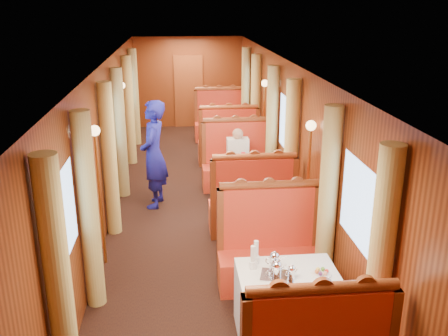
{
  "coord_description": "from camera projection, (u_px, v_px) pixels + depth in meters",
  "views": [
    {
      "loc": [
        -0.36,
        -8.0,
        3.46
      ],
      "look_at": [
        0.33,
        -0.94,
        1.05
      ],
      "focal_mm": 40.0,
      "sensor_mm": 36.0,
      "label": 1
    }
  ],
  "objects": [
    {
      "name": "curtain_left_near_a",
      "position": [
        59.0,
        288.0,
        4.15
      ],
      "size": [
        0.22,
        0.22,
        2.35
      ],
      "primitive_type": "cylinder",
      "color": "tan",
      "rests_on": "floor"
    },
    {
      "name": "table_near",
      "position": [
        286.0,
        303.0,
        5.34
      ],
      "size": [
        1.05,
        0.72,
        0.75
      ],
      "primitive_type": "cube",
      "color": "white",
      "rests_on": "floor"
    },
    {
      "name": "teapot_right",
      "position": [
        291.0,
        273.0,
        5.09
      ],
      "size": [
        0.16,
        0.15,
        0.11
      ],
      "primitive_type": null,
      "rotation": [
        0.0,
        0.0,
        0.41
      ],
      "color": "silver",
      "rests_on": "tea_tray"
    },
    {
      "name": "table_far",
      "position": [
        224.0,
        135.0,
        11.93
      ],
      "size": [
        1.05,
        0.72,
        0.75
      ],
      "primitive_type": "cube",
      "color": "white",
      "rests_on": "floor"
    },
    {
      "name": "curtain_left_far_a",
      "position": [
        129.0,
        111.0,
        10.75
      ],
      "size": [
        0.22,
        0.22,
        2.35
      ],
      "primitive_type": "cylinder",
      "color": "tan",
      "rests_on": "floor"
    },
    {
      "name": "curtain_right_near_b",
      "position": [
        328.0,
        203.0,
        5.87
      ],
      "size": [
        0.22,
        0.22,
        2.35
      ],
      "primitive_type": "cylinder",
      "color": "tan",
      "rests_on": "floor"
    },
    {
      "name": "sconce_left_aft",
      "position": [
        123.0,
        111.0,
        9.76
      ],
      "size": [
        0.14,
        0.14,
        1.95
      ],
      "color": "#BF8C3F",
      "rests_on": "floor"
    },
    {
      "name": "banquette_far_fwd",
      "position": [
        228.0,
        145.0,
        10.96
      ],
      "size": [
        1.3,
        0.55,
        1.34
      ],
      "color": "red",
      "rests_on": "floor"
    },
    {
      "name": "rose_vase_mid",
      "position": [
        243.0,
        156.0,
        8.48
      ],
      "size": [
        0.06,
        0.06,
        0.36
      ],
      "rotation": [
        0.0,
        0.0,
        0.12
      ],
      "color": "silver",
      "rests_on": "table_mid"
    },
    {
      "name": "teapot_back",
      "position": [
        274.0,
        262.0,
        5.27
      ],
      "size": [
        0.18,
        0.14,
        0.14
      ],
      "primitive_type": null,
      "rotation": [
        0.0,
        0.0,
        0.06
      ],
      "color": "silver",
      "rests_on": "tea_tray"
    },
    {
      "name": "floor",
      "position": [
        200.0,
        208.0,
        8.69
      ],
      "size": [
        3.0,
        12.0,
        0.01
      ],
      "primitive_type": null,
      "color": "black",
      "rests_on": "ground"
    },
    {
      "name": "curtain_left_near_b",
      "position": [
        89.0,
        213.0,
        5.62
      ],
      "size": [
        0.22,
        0.22,
        2.35
      ],
      "primitive_type": "cylinder",
      "color": "tan",
      "rests_on": "floor"
    },
    {
      "name": "curtain_right_far_a",
      "position": [
        255.0,
        108.0,
        11.0
      ],
      "size": [
        0.22,
        0.22,
        2.35
      ],
      "primitive_type": "cylinder",
      "color": "tan",
      "rests_on": "floor"
    },
    {
      "name": "table_mid",
      "position": [
        243.0,
        187.0,
        8.64
      ],
      "size": [
        1.05,
        0.72,
        0.75
      ],
      "primitive_type": "cube",
      "color": "white",
      "rests_on": "floor"
    },
    {
      "name": "curtain_right_far_b",
      "position": [
        246.0,
        95.0,
        12.47
      ],
      "size": [
        0.22,
        0.22,
        2.35
      ],
      "primitive_type": "cylinder",
      "color": "tan",
      "rests_on": "floor"
    },
    {
      "name": "sconce_left_fore",
      "position": [
        98.0,
        168.0,
        6.47
      ],
      "size": [
        0.14,
        0.14,
        1.95
      ],
      "color": "#BF8C3F",
      "rests_on": "floor"
    },
    {
      "name": "passenger",
      "position": [
        238.0,
        154.0,
        9.25
      ],
      "size": [
        0.4,
        0.44,
        0.76
      ],
      "color": "beige",
      "rests_on": "banquette_mid_aft"
    },
    {
      "name": "window_left_mid",
      "position": [
        107.0,
        130.0,
        8.09
      ],
      "size": [
        0.01,
        1.2,
        0.9
      ],
      "primitive_type": null,
      "rotation": [
        1.57,
        0.0,
        1.57
      ],
      "color": "#83ADE1",
      "rests_on": "wall_left"
    },
    {
      "name": "tea_tray",
      "position": [
        277.0,
        276.0,
        5.13
      ],
      "size": [
        0.4,
        0.34,
        0.01
      ],
      "primitive_type": "cube",
      "rotation": [
        0.0,
        0.0,
        -0.28
      ],
      "color": "silver",
      "rests_on": "table_near"
    },
    {
      "name": "sconce_right_fore",
      "position": [
        309.0,
        161.0,
        6.72
      ],
      "size": [
        0.14,
        0.14,
        1.95
      ],
      "color": "#BF8C3F",
      "rests_on": "floor"
    },
    {
      "name": "cup_outboard",
      "position": [
        256.0,
        254.0,
        5.36
      ],
      "size": [
        0.08,
        0.08,
        0.26
      ],
      "rotation": [
        0.0,
        0.0,
        -0.28
      ],
      "color": "white",
      "rests_on": "table_near"
    },
    {
      "name": "banquette_far_aft",
      "position": [
        220.0,
        123.0,
        12.87
      ],
      "size": [
        1.3,
        0.55,
        1.34
      ],
      "color": "red",
      "rests_on": "floor"
    },
    {
      "name": "wall_left",
      "position": [
        107.0,
        142.0,
        8.15
      ],
      "size": [
        0.01,
        12.0,
        2.5
      ],
      "primitive_type": null,
      "rotation": [
        1.57,
        0.0,
        1.57
      ],
      "color": "brown",
      "rests_on": "floor"
    },
    {
      "name": "window_right_mid",
      "position": [
        287.0,
        125.0,
        8.36
      ],
      "size": [
        0.01,
        1.2,
        0.9
      ],
      "primitive_type": null,
      "rotation": [
        1.57,
        0.0,
        -1.57
      ],
      "color": "#83ADE1",
      "rests_on": "wall_right"
    },
    {
      "name": "curtain_left_mid_b",
      "position": [
        120.0,
        134.0,
        8.92
      ],
      "size": [
        0.22,
        0.22,
        2.35
      ],
      "primitive_type": "cylinder",
      "color": "tan",
      "rests_on": "floor"
    },
    {
      "name": "banquette_near_aft",
      "position": [
        269.0,
        253.0,
        6.28
      ],
      "size": [
        1.3,
        0.55,
        1.34
      ],
      "color": "red",
      "rests_on": "floor"
    },
    {
      "name": "window_left_far",
      "position": [
        126.0,
        92.0,
        11.38
      ],
      "size": [
        0.01,
        1.2,
        0.9
      ],
      "primitive_type": null,
      "rotation": [
        1.57,
        0.0,
        1.57
      ],
      "color": "#83ADE1",
      "rests_on": "wall_left"
    },
    {
      "name": "doorway_far",
      "position": [
        189.0,
        91.0,
        13.99
      ],
      "size": [
        0.8,
        0.04,
        2.0
      ],
      "primitive_type": "cube",
      "color": "brown",
      "rests_on": "floor"
    },
    {
      "name": "sconce_right_aft",
      "position": [
        264.0,
        108.0,
        10.02
      ],
      "size": [
        0.14,
        0.14,
        1.95
      ],
      "color": "#BF8C3F",
      "rests_on": "floor"
    },
    {
      "name": "curtain_left_mid_a",
      "position": [
        110.0,
        160.0,
        7.45
      ],
      "size": [
        0.22,
        0.22,
        2.35
      ],
      "primitive_type": "cylinder",
      "color": "tan",
      "rests_on": "floor"
    },
    {
      "name": "window_left_near",
      "position": [
        62.0,
        220.0,
        4.79
      ],
      "size": [
        0.01,
        1.2,
        0.9
      ],
      "primitive_type": null,
      "rotation": [
        1.57,
        0.0,
        1.57
      ],
      "color": "#83ADE1",
      "rests_on": "wall_left"
    },
    {
      "name": "wall_far",
      "position": [
        188.0,
        82.0,
        13.94
      ],
      "size": [
        3.0,
        0.01,
        2.5
      ],
      "primitive_type": null,
      "rotation": [
        1.57,
        0.0,
        0.0
      ],
      "color": "brown",
      "rests_on": "floor"
    },
    {
      "name": "window_right_near",
      "position": [
        362.0,
        208.0,
        5.06
      ],
      "size": [
        0.01,
        1.2,
        0.9
      ],
      "primitive_type": null,
      "rotation": [
        1.57,
        0.0,
        -1.57
      ],
      "color": "#83ADE1",
      "rests_on": "wall_right"
    },
    {
      "name": "teapot_left",
      "position": [
        276.0,
        271.0,
        5.1
      ],
      "size": [
        0.21,
        0.18,
        0.14
      ],
      "primitive_type": null,
      "rotation": [
        0.0,
        0.0,
        0.38
      ],
      "color": "silver",
      "rests_on": "tea_tray"
    },
    {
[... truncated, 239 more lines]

